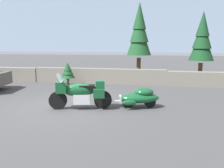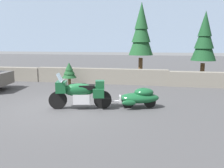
{
  "view_description": "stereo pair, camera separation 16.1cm",
  "coord_description": "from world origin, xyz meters",
  "px_view_note": "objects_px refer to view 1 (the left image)",
  "views": [
    {
      "loc": [
        3.27,
        -8.11,
        2.39
      ],
      "look_at": [
        1.69,
        0.55,
        0.85
      ],
      "focal_mm": 37.22,
      "sensor_mm": 36.0,
      "label": 1
    },
    {
      "loc": [
        3.43,
        -8.08,
        2.39
      ],
      "look_at": [
        1.69,
        0.55,
        0.85
      ],
      "focal_mm": 37.22,
      "sensor_mm": 36.0,
      "label": 2
    }
  ],
  "objects_px": {
    "touring_motorcycle": "(80,92)",
    "pine_tree_tall": "(139,32)",
    "car_shaped_trailer": "(139,97)",
    "pine_tree_secondary": "(202,39)"
  },
  "relations": [
    {
      "from": "touring_motorcycle",
      "to": "pine_tree_tall",
      "type": "bearing_deg",
      "value": 77.86
    },
    {
      "from": "car_shaped_trailer",
      "to": "pine_tree_secondary",
      "type": "distance_m",
      "value": 7.29
    },
    {
      "from": "pine_tree_tall",
      "to": "pine_tree_secondary",
      "type": "distance_m",
      "value": 3.89
    },
    {
      "from": "touring_motorcycle",
      "to": "pine_tree_secondary",
      "type": "bearing_deg",
      "value": 51.05
    },
    {
      "from": "touring_motorcycle",
      "to": "pine_tree_tall",
      "type": "xyz_separation_m",
      "value": [
        1.62,
        7.53,
        2.52
      ]
    },
    {
      "from": "car_shaped_trailer",
      "to": "pine_tree_tall",
      "type": "distance_m",
      "value": 7.53
    },
    {
      "from": "touring_motorcycle",
      "to": "pine_tree_secondary",
      "type": "height_order",
      "value": "pine_tree_secondary"
    },
    {
      "from": "touring_motorcycle",
      "to": "pine_tree_secondary",
      "type": "xyz_separation_m",
      "value": [
        5.38,
        6.66,
        2.04
      ]
    },
    {
      "from": "car_shaped_trailer",
      "to": "touring_motorcycle",
      "type": "bearing_deg",
      "value": -165.92
    },
    {
      "from": "pine_tree_secondary",
      "to": "touring_motorcycle",
      "type": "bearing_deg",
      "value": -128.95
    }
  ]
}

